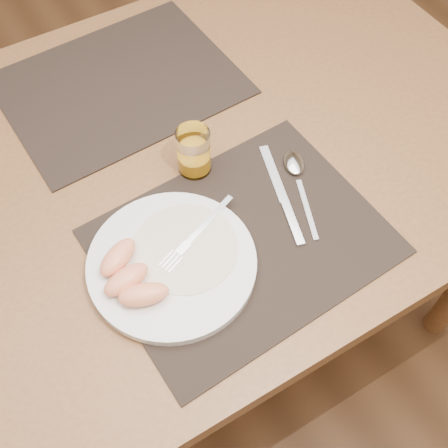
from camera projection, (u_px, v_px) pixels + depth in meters
ground at (188, 324)px, 1.65m from camera, size 5.00×5.00×0.00m
table at (170, 187)px, 1.09m from camera, size 1.40×0.90×0.75m
placemat_near at (243, 241)px, 0.93m from camera, size 0.47×0.37×0.00m
placemat_far at (120, 85)px, 1.13m from camera, size 0.47×0.37×0.00m
plate at (172, 264)px, 0.89m from camera, size 0.27×0.27×0.02m
plate_dressing at (185, 248)px, 0.90m from camera, size 0.17×0.17×0.00m
fork at (192, 238)px, 0.90m from camera, size 0.17×0.08×0.00m
knife at (284, 202)px, 0.96m from camera, size 0.08×0.22×0.01m
spoon at (296, 169)px, 1.00m from camera, size 0.09×0.19×0.01m
juice_glass at (194, 153)px, 0.97m from camera, size 0.06×0.06×0.09m
grapefruit_wedges at (129, 277)px, 0.85m from camera, size 0.09×0.14×0.03m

